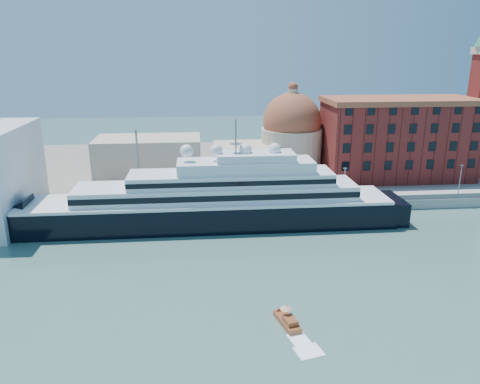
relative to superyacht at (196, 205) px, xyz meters
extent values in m
plane|color=#355D5A|center=(6.51, -23.00, -4.87)|extent=(400.00, 400.00, 0.00)
cube|color=gray|center=(6.51, 11.00, -3.62)|extent=(180.00, 10.00, 2.50)
cube|color=slate|center=(6.51, 52.00, -3.87)|extent=(260.00, 72.00, 2.00)
cube|color=slate|center=(6.51, 6.50, -1.77)|extent=(180.00, 0.10, 1.20)
cube|color=black|center=(2.57, 0.00, -2.51)|extent=(83.68, 12.87, 6.97)
cone|color=black|center=(-41.42, 0.00, -2.51)|extent=(10.73, 12.87, 12.87)
cube|color=black|center=(44.41, 0.00, -2.72)|extent=(6.44, 11.80, 6.44)
cube|color=white|center=(2.57, 0.00, 1.25)|extent=(81.54, 13.09, 0.64)
cube|color=white|center=(4.72, 0.00, 3.18)|extent=(62.23, 10.73, 3.22)
cube|color=black|center=(4.72, -5.36, 3.18)|extent=(62.23, 0.15, 1.29)
cube|color=white|center=(7.93, 0.00, 6.18)|extent=(45.06, 9.66, 2.79)
cube|color=white|center=(11.15, 0.00, 8.86)|extent=(30.04, 8.58, 2.57)
cube|color=white|center=(13.30, 0.00, 11.01)|extent=(17.17, 7.51, 1.72)
cylinder|color=slate|center=(9.01, 0.00, 15.52)|extent=(0.32, 0.32, 7.51)
sphere|color=white|center=(-1.72, 0.00, 12.51)|extent=(2.79, 2.79, 2.79)
sphere|color=white|center=(4.72, 0.00, 12.51)|extent=(2.79, 2.79, 2.79)
sphere|color=white|center=(11.15, 0.00, 12.51)|extent=(2.79, 2.79, 2.79)
sphere|color=white|center=(17.59, 0.00, 12.51)|extent=(2.79, 2.79, 2.79)
cube|color=white|center=(-38.95, -2.48, -4.25)|extent=(13.00, 7.23, 1.65)
cube|color=white|center=(-36.96, -1.94, -2.91)|extent=(4.65, 3.57, 1.24)
cube|color=brown|center=(12.98, -41.07, -4.53)|extent=(3.33, 6.16, 0.98)
cube|color=brown|center=(13.21, -42.01, -3.70)|extent=(2.11, 2.75, 0.78)
cylinder|color=slate|center=(12.86, -40.59, -3.31)|extent=(0.06, 0.06, 1.56)
cone|color=red|center=(12.86, -40.59, -2.43)|extent=(1.76, 1.76, 0.39)
cube|color=maroon|center=(58.51, 29.00, 8.13)|extent=(42.00, 18.00, 22.00)
cube|color=brown|center=(58.51, 29.00, 19.63)|extent=(43.00, 19.00, 1.50)
cube|color=maroon|center=(82.51, 29.00, 14.63)|extent=(6.00, 6.00, 35.00)
cylinder|color=beige|center=(28.51, 35.00, 4.13)|extent=(18.00, 18.00, 14.00)
sphere|color=brown|center=(28.51, 35.00, 13.13)|extent=(17.00, 17.00, 17.00)
cylinder|color=beige|center=(28.51, 35.00, 21.13)|extent=(3.00, 3.00, 3.00)
cube|color=beige|center=(14.51, 33.00, 2.13)|extent=(18.00, 14.00, 10.00)
cube|color=beige|center=(-13.49, 35.00, 3.13)|extent=(30.00, 16.00, 12.00)
cylinder|color=slate|center=(-23.49, 8.00, 1.63)|extent=(0.24, 0.24, 8.00)
cube|color=slate|center=(-23.49, 8.00, 5.73)|extent=(0.80, 0.30, 0.25)
cylinder|color=slate|center=(6.51, 8.00, 1.63)|extent=(0.24, 0.24, 8.00)
cube|color=slate|center=(6.51, 8.00, 5.73)|extent=(0.80, 0.30, 0.25)
cylinder|color=slate|center=(36.51, 8.00, 1.63)|extent=(0.24, 0.24, 8.00)
cube|color=slate|center=(36.51, 8.00, 5.73)|extent=(0.80, 0.30, 0.25)
cylinder|color=slate|center=(66.51, 8.00, 1.63)|extent=(0.24, 0.24, 8.00)
cube|color=slate|center=(66.51, 8.00, 5.73)|extent=(0.80, 0.30, 0.25)
cylinder|color=slate|center=(-13.49, 10.00, 6.63)|extent=(0.50, 0.50, 18.00)
camera|label=1|loc=(0.51, -99.85, 33.86)|focal=35.00mm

